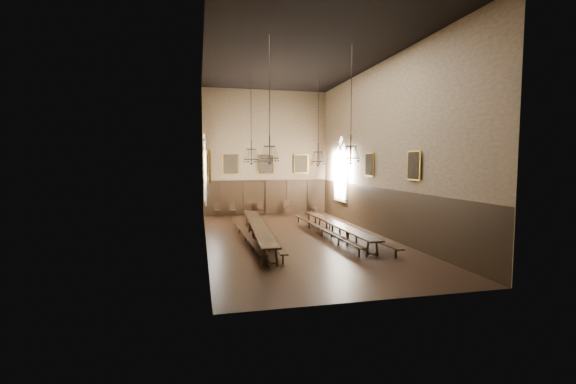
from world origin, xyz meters
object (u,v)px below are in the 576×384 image
object	(u,v)px
chair_5	(287,210)
chair_2	(248,212)
chair_3	(261,211)
chair_7	(314,210)
bench_left_inner	(269,233)
bench_right_inner	(322,231)
bench_left_outer	(245,236)
chandelier_front_left	(270,149)
table_left	(258,233)
chair_0	(218,213)
table_right	(336,230)
chandelier_front_right	(351,150)
chandelier_back_left	(251,153)
chair_1	(233,212)
chandelier_back_right	(318,156)
bench_right_outer	(347,231)

from	to	relation	value
chair_5	chair_2	bearing A→B (deg)	166.67
chair_3	chair_7	xyz separation A→B (m)	(3.97, -0.03, -0.02)
bench_left_inner	bench_right_inner	distance (m)	2.85
bench_left_outer	chandelier_front_left	world-z (taller)	chandelier_front_left
table_left	chair_7	size ratio (longest dim) A/B	11.59
bench_left_inner	chair_0	distance (m)	8.75
table_right	chair_5	world-z (taller)	chair_5
chandelier_front_right	bench_left_outer	bearing A→B (deg)	152.02
bench_left_inner	chandelier_front_right	world-z (taller)	chandelier_front_right
chandelier_front_left	bench_right_inner	bearing A→B (deg)	43.33
bench_left_inner	chair_3	distance (m)	8.54
chair_7	chandelier_back_left	world-z (taller)	chandelier_back_left
chair_1	chandelier_back_left	xyz separation A→B (m)	(0.54, -6.13, 4.06)
chair_3	chandelier_front_right	xyz separation A→B (m)	(2.29, -11.10, 4.09)
chandelier_front_left	chair_5	bearing A→B (deg)	73.50
table_right	chair_5	bearing A→B (deg)	93.71
table_left	chair_1	distance (m)	8.87
chair_2	chair_3	xyz separation A→B (m)	(0.91, -0.05, -0.01)
bench_left_inner	chair_7	world-z (taller)	chair_7
chandelier_back_right	chair_3	bearing A→B (deg)	112.62
table_right	chandelier_front_right	size ratio (longest dim) A/B	1.83
bench_right_outer	chandelier_front_left	bearing A→B (deg)	-149.20
bench_right_outer	chair_0	world-z (taller)	chair_0
bench_left_inner	chair_1	size ratio (longest dim) A/B	11.38
chair_7	chair_1	bearing A→B (deg)	-175.07
bench_right_outer	chair_5	distance (m)	8.84
chair_7	bench_left_outer	bearing A→B (deg)	-119.24
chair_7	chandelier_front_left	bearing A→B (deg)	-109.40
table_right	bench_right_outer	bearing A→B (deg)	-9.14
chair_3	chandelier_back_left	size ratio (longest dim) A/B	0.19
bench_left_outer	chandelier_back_right	size ratio (longest dim) A/B	1.78
chair_5	chandelier_front_left	world-z (taller)	chandelier_front_left
table_left	chair_1	world-z (taller)	chair_1
chair_1	chandelier_front_left	bearing A→B (deg)	-98.36
bench_right_outer	chair_5	size ratio (longest dim) A/B	9.66
bench_left_inner	bench_right_inner	bearing A→B (deg)	2.77
table_left	chair_0	bearing A→B (deg)	99.79
chair_1	chandelier_front_right	xyz separation A→B (m)	(4.30, -11.16, 4.11)
chair_3	bench_left_inner	bearing A→B (deg)	-93.05
bench_left_outer	chair_5	world-z (taller)	chair_5
bench_left_inner	chandelier_back_left	size ratio (longest dim) A/B	1.98
bench_left_inner	chair_2	world-z (taller)	chair_2
table_right	chair_7	distance (m)	8.79
chair_3	bench_right_inner	bearing A→B (deg)	-73.84
chair_3	chair_5	size ratio (longest dim) A/B	0.93
bench_left_inner	chair_1	bearing A→B (deg)	97.01
table_right	table_left	bearing A→B (deg)	-178.82
chair_1	chandelier_front_right	size ratio (longest dim) A/B	0.18
chair_1	chair_5	size ratio (longest dim) A/B	0.86
bench_right_inner	chandelier_front_right	world-z (taller)	chandelier_front_right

